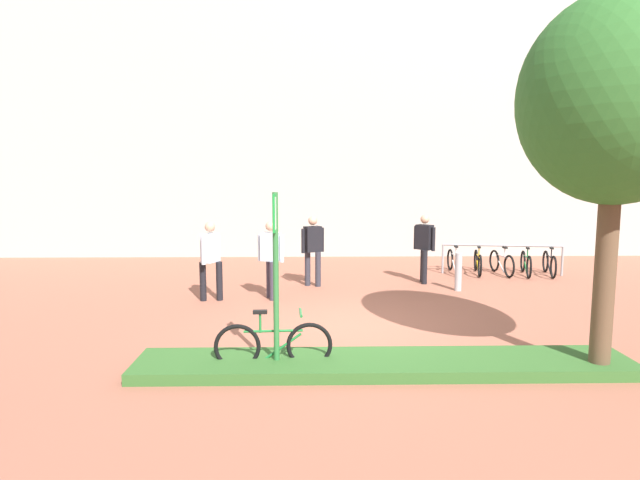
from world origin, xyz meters
name	(u,v)px	position (x,y,z in m)	size (l,w,h in m)	color
ground_plane	(348,328)	(0.00, 0.00, 0.00)	(60.00, 60.00, 0.00)	#9E5B47
building_facade	(330,104)	(0.00, 8.76, 5.00)	(28.00, 1.20, 10.00)	#B2ADA3
planter_strip	(384,364)	(0.35, -2.09, 0.08)	(7.00, 1.10, 0.16)	#336028
tree_sidewalk	(617,101)	(3.33, -2.28, 3.71)	(2.53, 2.53, 5.13)	brown
parking_sign_post	(276,256)	(-1.16, -2.09, 1.64)	(0.08, 0.36, 2.51)	#2D7238
bike_at_sign	(274,345)	(-1.21, -2.01, 0.35)	(1.68, 0.42, 0.86)	black
bike_rack_cluster	(502,262)	(4.54, 4.99, 0.35)	(3.18, 1.88, 0.83)	#99999E
bollard_steel	(458,272)	(2.81, 2.99, 0.45)	(0.16, 0.16, 0.90)	#ADADB2
person_casual_tan	(271,255)	(-1.54, 2.26, 0.98)	(0.58, 0.42, 1.72)	#383342
person_suited_navy	(313,246)	(-0.61, 3.59, 0.98)	(0.55, 0.39, 1.72)	#2D2D38
person_suited_dark	(424,244)	(2.18, 3.91, 0.98)	(0.46, 0.45, 1.72)	black
person_shirt_blue	(211,256)	(-2.83, 2.12, 0.98)	(0.49, 0.56, 1.72)	black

